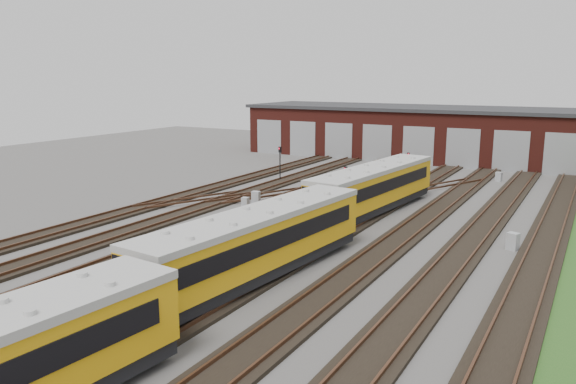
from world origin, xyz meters
The scene contains 13 objects.
ground centered at (0.00, 0.00, 0.00)m, with size 120.00×120.00×0.00m, color #4B4845.
track_network centered at (-0.17, 0.59, 0.11)m, with size 30.40×70.00×0.33m.
maintenance_shed centered at (-0.01, 39.97, 3.20)m, with size 51.00×12.50×6.35m.
metro_train centered at (2.00, -6.53, 1.96)m, with size 4.27×47.60×3.18m.
signal_mast_0 centered at (-10.68, 17.37, 2.16)m, with size 0.31×0.30×3.36m.
signal_mast_1 centered at (0.71, 21.65, 1.94)m, with size 0.27×0.26×3.05m.
signal_mast_2 centered at (-0.23, 22.48, 1.77)m, with size 0.27×0.26×2.74m.
signal_mast_3 centered at (-0.98, 11.00, 1.98)m, with size 0.29×0.28×3.07m.
relay_cabinet_0 centered at (-7.21, 6.10, 0.43)m, with size 0.52×0.43×0.86m, color #A8AAAD.
relay_cabinet_1 centered at (-4.39, 12.54, 0.56)m, with size 0.67×0.56×1.11m, color #A8AAAD.
relay_cabinet_2 centered at (-7.33, 7.79, 0.51)m, with size 0.61×0.51×1.02m, color #A8AAAD.
relay_cabinet_3 centered at (7.96, 27.59, 0.46)m, with size 0.55×0.46×0.92m, color #A8AAAD.
relay_cabinet_4 centered at (12.40, 4.95, 0.52)m, with size 0.62×0.52×1.04m, color #A8AAAD.
Camera 1 is at (16.44, -29.11, 10.03)m, focal length 35.00 mm.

